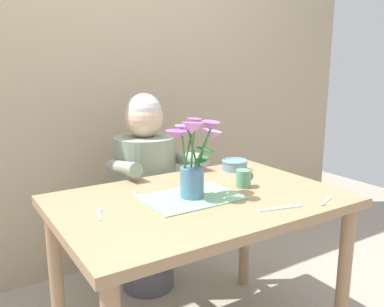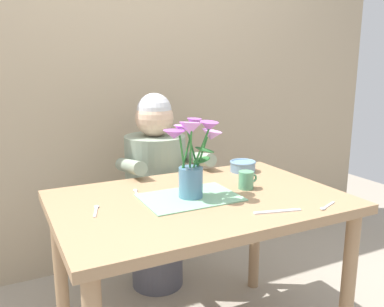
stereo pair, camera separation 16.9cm
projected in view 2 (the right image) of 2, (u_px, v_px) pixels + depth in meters
The scene contains 11 objects.
wood_panel_backdrop at pixel (122, 70), 2.50m from camera, with size 4.00×0.10×2.50m, color tan.
dining_table at pixel (200, 219), 1.71m from camera, with size 1.20×0.80×0.74m.
seated_person at pixel (156, 194), 2.29m from camera, with size 0.45×0.47×1.14m.
striped_placemat at pixel (190, 197), 1.68m from camera, with size 0.40×0.28×0.01m, color #7AB289.
flower_vase at pixel (193, 156), 1.64m from camera, with size 0.28×0.19×0.33m.
ceramic_bowl at pixel (243, 166), 2.09m from camera, with size 0.14×0.14×0.06m.
dinner_knife at pixel (277, 211), 1.52m from camera, with size 0.19×0.02×0.01m, color silver.
coffee_cup at pixel (246, 180), 1.80m from camera, with size 0.09×0.07×0.08m.
spoon_0 at pixel (136, 192), 1.75m from camera, with size 0.04×0.12×0.01m.
spoon_1 at pixel (326, 207), 1.57m from camera, with size 0.12×0.06×0.01m.
spoon_2 at pixel (96, 209), 1.55m from camera, with size 0.05×0.12×0.01m.
Camera 2 is at (-0.75, -1.43, 1.29)m, focal length 37.60 mm.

